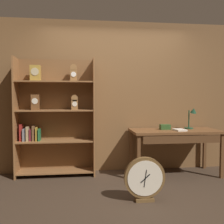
{
  "coord_description": "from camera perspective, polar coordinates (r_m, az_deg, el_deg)",
  "views": [
    {
      "loc": [
        -0.59,
        -3.06,
        1.28
      ],
      "look_at": [
        -0.15,
        0.59,
        1.08
      ],
      "focal_mm": 40.84,
      "sensor_mm": 36.0,
      "label": 1
    }
  ],
  "objects": [
    {
      "name": "ground_plane",
      "position": [
        3.37,
        3.99,
        -19.17
      ],
      "size": [
        10.0,
        10.0,
        0.0
      ],
      "primitive_type": "plane",
      "color": "#3D2D21"
    },
    {
      "name": "back_wood_panel",
      "position": [
        4.48,
        0.69,
        3.45
      ],
      "size": [
        4.8,
        0.05,
        2.6
      ],
      "primitive_type": "cube",
      "color": "brown",
      "rests_on": "ground"
    },
    {
      "name": "bookshelf",
      "position": [
        4.28,
        -12.87,
        -1.19
      ],
      "size": [
        1.27,
        0.35,
        1.92
      ],
      "color": "brown",
      "rests_on": "ground"
    },
    {
      "name": "workbench",
      "position": [
        4.35,
        13.98,
        -4.98
      ],
      "size": [
        1.45,
        0.67,
        0.75
      ],
      "color": "brown",
      "rests_on": "ground"
    },
    {
      "name": "desk_lamp",
      "position": [
        4.54,
        17.41,
        -1.0
      ],
      "size": [
        0.19,
        0.19,
        0.37
      ],
      "color": "#1E472D",
      "rests_on": "workbench"
    },
    {
      "name": "toolbox_small",
      "position": [
        4.36,
        11.79,
        -3.3
      ],
      "size": [
        0.17,
        0.11,
        0.08
      ],
      "primitive_type": "cube",
      "color": "#2D5123",
      "rests_on": "workbench"
    },
    {
      "name": "open_repair_manual",
      "position": [
        4.26,
        14.93,
        -3.89
      ],
      "size": [
        0.18,
        0.23,
        0.02
      ],
      "primitive_type": "cube",
      "rotation": [
        0.0,
        0.0,
        0.09
      ],
      "color": "silver",
      "rests_on": "workbench"
    },
    {
      "name": "round_clock_large",
      "position": [
        3.27,
        7.31,
        -14.62
      ],
      "size": [
        0.51,
        0.11,
        0.55
      ],
      "color": "brown",
      "rests_on": "ground"
    }
  ]
}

